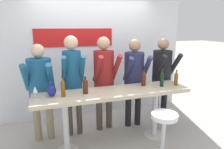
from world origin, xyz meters
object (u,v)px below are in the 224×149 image
object	(u,v)px
wine_bottle_0	(176,78)
wine_bottle_4	(162,79)
wine_bottle_1	(144,78)
wine_glass_0	(35,90)
tasting_table	(114,99)
wine_bottle_3	(85,86)
person_far_left	(40,83)
person_center	(134,74)
person_center_right	(162,71)
wine_bottle_2	(63,88)
decorative_vase	(52,90)
person_left	(73,75)
person_center_left	(104,74)
bar_stool	(164,129)

from	to	relation	value
wine_bottle_0	wine_bottle_4	size ratio (longest dim) A/B	0.89
wine_bottle_1	wine_glass_0	size ratio (longest dim) A/B	1.61
tasting_table	wine_bottle_3	xyz separation A→B (m)	(-0.45, 0.02, 0.27)
person_far_left	person_center	world-z (taller)	person_center
person_far_left	wine_bottle_0	distance (m)	2.31
person_center_right	wine_bottle_2	xyz separation A→B (m)	(-1.98, -0.52, 0.01)
wine_bottle_1	decorative_vase	size ratio (longest dim) A/B	1.30
person_left	wine_bottle_2	size ratio (longest dim) A/B	5.91
wine_bottle_3	tasting_table	bearing A→B (deg)	-1.96
person_center_left	wine_bottle_3	world-z (taller)	person_center_left
person_center	wine_glass_0	xyz separation A→B (m)	(-1.74, -0.43, -0.00)
wine_bottle_2	wine_glass_0	bearing A→B (deg)	171.63
person_center_right	wine_bottle_0	size ratio (longest dim) A/B	6.33
wine_bottle_2	wine_bottle_4	world-z (taller)	wine_bottle_4
tasting_table	wine_bottle_0	size ratio (longest dim) A/B	9.23
tasting_table	wine_bottle_4	distance (m)	0.91
person_left	wine_bottle_4	bearing A→B (deg)	-18.33
person_center	wine_bottle_1	xyz separation A→B (m)	(0.02, -0.36, 0.01)
decorative_vase	wine_glass_0	bearing A→B (deg)	-178.59
person_center	wine_bottle_4	bearing A→B (deg)	-56.66
person_center	wine_bottle_2	xyz separation A→B (m)	(-1.36, -0.49, 0.01)
person_center_right	wine_bottle_1	xyz separation A→B (m)	(-0.61, -0.39, 0.00)
wine_bottle_3	wine_glass_0	distance (m)	0.72
person_left	person_center_right	bearing A→B (deg)	1.88
bar_stool	person_left	bearing A→B (deg)	136.30
person_center	wine_bottle_2	size ratio (longest dim) A/B	5.64
person_center_left	wine_glass_0	world-z (taller)	person_center_left
tasting_table	wine_glass_0	world-z (taller)	wine_glass_0
wine_bottle_4	wine_bottle_1	bearing A→B (deg)	152.97
wine_bottle_3	wine_bottle_0	bearing A→B (deg)	-1.78
wine_bottle_3	wine_glass_0	xyz separation A→B (m)	(-0.72, 0.03, -0.00)
person_left	person_center_left	size ratio (longest dim) A/B	1.02
person_left	wine_bottle_3	size ratio (longest dim) A/B	6.72
wine_bottle_3	wine_bottle_4	bearing A→B (deg)	-1.69
person_far_left	wine_bottle_1	size ratio (longest dim) A/B	5.84
person_center_right	wine_bottle_0	world-z (taller)	person_center_right
wine_bottle_4	tasting_table	bearing A→B (deg)	178.46
tasting_table	wine_bottle_2	bearing A→B (deg)	-179.20
tasting_table	person_center	bearing A→B (deg)	39.94
wine_glass_0	decorative_vase	size ratio (longest dim) A/B	0.80
tasting_table	wine_glass_0	xyz separation A→B (m)	(-1.17, 0.05, 0.27)
person_center	wine_bottle_1	distance (m)	0.36
person_center_left	wine_bottle_0	xyz separation A→B (m)	(1.14, -0.56, -0.04)
bar_stool	person_far_left	xyz separation A→B (m)	(-1.68, 1.10, 0.55)
tasting_table	wine_bottle_0	world-z (taller)	wine_bottle_0
wine_bottle_1	wine_bottle_3	size ratio (longest dim) A/B	1.07
wine_bottle_1	person_left	bearing A→B (deg)	162.32
person_center_right	wine_glass_0	size ratio (longest dim) A/B	9.68
tasting_table	person_center	world-z (taller)	person_center
person_center_left	wine_bottle_4	distance (m)	1.03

